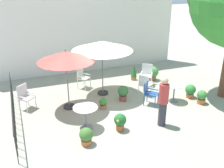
{
  "coord_description": "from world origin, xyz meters",
  "views": [
    {
      "loc": [
        -3.21,
        -8.29,
        4.66
      ],
      "look_at": [
        0.0,
        0.02,
        0.89
      ],
      "focal_mm": 41.84,
      "sensor_mm": 36.0,
      "label": 1
    }
  ],
  "objects_px": {
    "patio_chair_4": "(147,73)",
    "standing_person": "(163,101)",
    "potted_plant_1": "(86,136)",
    "patio_umbrella_1": "(66,57)",
    "patio_chair_1": "(145,83)",
    "potted_plant_2": "(190,91)",
    "patio_umbrella_0": "(102,46)",
    "potted_plant_7": "(103,103)",
    "patio_chair_3": "(149,92)",
    "potted_plant_0": "(153,73)",
    "patio_chair_2": "(25,95)",
    "potted_plant_4": "(120,121)",
    "potted_plant_5": "(123,92)",
    "cafe_table_0": "(86,114)",
    "cafe_table_1": "(174,90)",
    "potted_plant_3": "(202,97)",
    "patio_chair_0": "(82,76)",
    "potted_plant_6": "(134,72)"
  },
  "relations": [
    {
      "from": "patio_chair_2",
      "to": "potted_plant_0",
      "type": "bearing_deg",
      "value": 8.07
    },
    {
      "from": "potted_plant_5",
      "to": "potted_plant_7",
      "type": "relative_size",
      "value": 1.45
    },
    {
      "from": "patio_chair_2",
      "to": "patio_chair_4",
      "type": "xyz_separation_m",
      "value": [
        5.31,
        0.48,
        -0.01
      ]
    },
    {
      "from": "patio_umbrella_0",
      "to": "patio_chair_0",
      "type": "bearing_deg",
      "value": 124.02
    },
    {
      "from": "potted_plant_2",
      "to": "patio_chair_4",
      "type": "bearing_deg",
      "value": 117.75
    },
    {
      "from": "patio_chair_0",
      "to": "potted_plant_0",
      "type": "xyz_separation_m",
      "value": [
        3.34,
        -0.3,
        -0.2
      ]
    },
    {
      "from": "potted_plant_4",
      "to": "potted_plant_5",
      "type": "bearing_deg",
      "value": 64.29
    },
    {
      "from": "patio_umbrella_1",
      "to": "patio_chair_1",
      "type": "relative_size",
      "value": 2.49
    },
    {
      "from": "patio_chair_3",
      "to": "standing_person",
      "type": "height_order",
      "value": "standing_person"
    },
    {
      "from": "potted_plant_3",
      "to": "potted_plant_5",
      "type": "relative_size",
      "value": 0.87
    },
    {
      "from": "patio_chair_4",
      "to": "standing_person",
      "type": "bearing_deg",
      "value": -109.73
    },
    {
      "from": "patio_chair_4",
      "to": "potted_plant_0",
      "type": "xyz_separation_m",
      "value": [
        0.51,
        0.34,
        -0.16
      ]
    },
    {
      "from": "patio_umbrella_1",
      "to": "patio_chair_3",
      "type": "height_order",
      "value": "patio_umbrella_1"
    },
    {
      "from": "cafe_table_0",
      "to": "potted_plant_5",
      "type": "relative_size",
      "value": 1.26
    },
    {
      "from": "patio_chair_1",
      "to": "potted_plant_2",
      "type": "height_order",
      "value": "patio_chair_1"
    },
    {
      "from": "patio_chair_4",
      "to": "potted_plant_4",
      "type": "distance_m",
      "value": 4.05
    },
    {
      "from": "patio_chair_3",
      "to": "potted_plant_1",
      "type": "bearing_deg",
      "value": -151.24
    },
    {
      "from": "patio_chair_1",
      "to": "potted_plant_6",
      "type": "bearing_deg",
      "value": 79.35
    },
    {
      "from": "potted_plant_1",
      "to": "potted_plant_7",
      "type": "xyz_separation_m",
      "value": [
        1.19,
        1.91,
        -0.06
      ]
    },
    {
      "from": "patio_chair_4",
      "to": "patio_umbrella_0",
      "type": "bearing_deg",
      "value": -172.58
    },
    {
      "from": "cafe_table_0",
      "to": "patio_chair_4",
      "type": "relative_size",
      "value": 0.85
    },
    {
      "from": "patio_chair_4",
      "to": "potted_plant_4",
      "type": "xyz_separation_m",
      "value": [
        -2.6,
        -3.1,
        -0.2
      ]
    },
    {
      "from": "patio_chair_1",
      "to": "potted_plant_0",
      "type": "bearing_deg",
      "value": 49.92
    },
    {
      "from": "cafe_table_0",
      "to": "patio_chair_1",
      "type": "relative_size",
      "value": 0.88
    },
    {
      "from": "cafe_table_0",
      "to": "potted_plant_7",
      "type": "relative_size",
      "value": 1.82
    },
    {
      "from": "potted_plant_5",
      "to": "potted_plant_7",
      "type": "bearing_deg",
      "value": -159.57
    },
    {
      "from": "cafe_table_1",
      "to": "potted_plant_3",
      "type": "xyz_separation_m",
      "value": [
        0.9,
        -0.55,
        -0.2
      ]
    },
    {
      "from": "patio_chair_4",
      "to": "potted_plant_3",
      "type": "xyz_separation_m",
      "value": [
        1.08,
        -2.49,
        -0.24
      ]
    },
    {
      "from": "potted_plant_1",
      "to": "cafe_table_0",
      "type": "bearing_deg",
      "value": 74.84
    },
    {
      "from": "potted_plant_2",
      "to": "potted_plant_5",
      "type": "xyz_separation_m",
      "value": [
        -2.67,
        0.72,
        0.05
      ]
    },
    {
      "from": "potted_plant_2",
      "to": "potted_plant_6",
      "type": "relative_size",
      "value": 0.7
    },
    {
      "from": "cafe_table_1",
      "to": "potted_plant_5",
      "type": "bearing_deg",
      "value": 157.47
    },
    {
      "from": "cafe_table_0",
      "to": "potted_plant_1",
      "type": "distance_m",
      "value": 0.93
    },
    {
      "from": "cafe_table_1",
      "to": "potted_plant_3",
      "type": "height_order",
      "value": "cafe_table_1"
    },
    {
      "from": "patio_umbrella_0",
      "to": "patio_chair_2",
      "type": "bearing_deg",
      "value": -176.39
    },
    {
      "from": "potted_plant_4",
      "to": "standing_person",
      "type": "height_order",
      "value": "standing_person"
    },
    {
      "from": "patio_umbrella_1",
      "to": "patio_chair_0",
      "type": "relative_size",
      "value": 2.29
    },
    {
      "from": "potted_plant_4",
      "to": "potted_plant_1",
      "type": "bearing_deg",
      "value": -164.17
    },
    {
      "from": "cafe_table_0",
      "to": "standing_person",
      "type": "xyz_separation_m",
      "value": [
        2.4,
        -0.73,
        0.35
      ]
    },
    {
      "from": "patio_chair_3",
      "to": "potted_plant_7",
      "type": "bearing_deg",
      "value": 170.67
    },
    {
      "from": "potted_plant_0",
      "to": "potted_plant_2",
      "type": "distance_m",
      "value": 2.29
    },
    {
      "from": "patio_chair_2",
      "to": "patio_chair_4",
      "type": "bearing_deg",
      "value": 5.2
    },
    {
      "from": "patio_umbrella_0",
      "to": "potted_plant_0",
      "type": "height_order",
      "value": "patio_umbrella_0"
    },
    {
      "from": "patio_umbrella_0",
      "to": "potted_plant_7",
      "type": "bearing_deg",
      "value": -108.96
    },
    {
      "from": "potted_plant_3",
      "to": "patio_umbrella_0",
      "type": "bearing_deg",
      "value": 146.09
    },
    {
      "from": "cafe_table_0",
      "to": "patio_chair_3",
      "type": "distance_m",
      "value": 2.83
    },
    {
      "from": "potted_plant_1",
      "to": "standing_person",
      "type": "xyz_separation_m",
      "value": [
        2.63,
        0.13,
        0.59
      ]
    },
    {
      "from": "patio_chair_1",
      "to": "potted_plant_2",
      "type": "distance_m",
      "value": 1.86
    },
    {
      "from": "patio_chair_4",
      "to": "potted_plant_0",
      "type": "relative_size",
      "value": 1.39
    },
    {
      "from": "patio_chair_2",
      "to": "potted_plant_0",
      "type": "distance_m",
      "value": 5.88
    }
  ]
}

